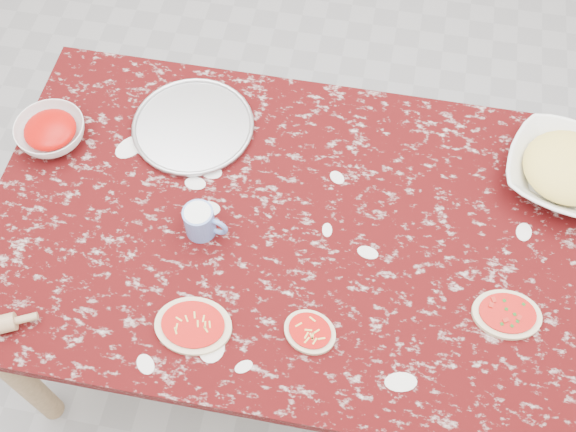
# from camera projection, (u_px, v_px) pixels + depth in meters

# --- Properties ---
(ground) EXTENTS (4.00, 4.00, 0.00)m
(ground) POSITION_uv_depth(u_px,v_px,m) (288.00, 330.00, 2.46)
(ground) COLOR gray
(worktable) EXTENTS (1.60, 1.00, 0.75)m
(worktable) POSITION_uv_depth(u_px,v_px,m) (288.00, 241.00, 1.89)
(worktable) COLOR #360607
(worktable) RESTS_ON ground
(pizza_tray) EXTENTS (0.42, 0.42, 0.01)m
(pizza_tray) POSITION_uv_depth(u_px,v_px,m) (193.00, 127.00, 1.97)
(pizza_tray) COLOR #B2B2B7
(pizza_tray) RESTS_ON worktable
(sauce_bowl) EXTENTS (0.25, 0.25, 0.06)m
(sauce_bowl) POSITION_uv_depth(u_px,v_px,m) (51.00, 132.00, 1.93)
(sauce_bowl) COLOR white
(sauce_bowl) RESTS_ON worktable
(cheese_bowl) EXTENTS (0.38, 0.38, 0.08)m
(cheese_bowl) POSITION_uv_depth(u_px,v_px,m) (565.00, 172.00, 1.86)
(cheese_bowl) COLOR white
(cheese_bowl) RESTS_ON worktable
(flour_mug) EXTENTS (0.12, 0.08, 0.09)m
(flour_mug) POSITION_uv_depth(u_px,v_px,m) (201.00, 222.00, 1.77)
(flour_mug) COLOR #607DC6
(flour_mug) RESTS_ON worktable
(pizza_left) EXTENTS (0.19, 0.15, 0.02)m
(pizza_left) POSITION_uv_depth(u_px,v_px,m) (193.00, 326.00, 1.67)
(pizza_left) COLOR beige
(pizza_left) RESTS_ON worktable
(pizza_mid) EXTENTS (0.16, 0.14, 0.02)m
(pizza_mid) POSITION_uv_depth(u_px,v_px,m) (310.00, 332.00, 1.66)
(pizza_mid) COLOR beige
(pizza_mid) RESTS_ON worktable
(pizza_right) EXTENTS (0.17, 0.14, 0.02)m
(pizza_right) POSITION_uv_depth(u_px,v_px,m) (507.00, 314.00, 1.68)
(pizza_right) COLOR beige
(pizza_right) RESTS_ON worktable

